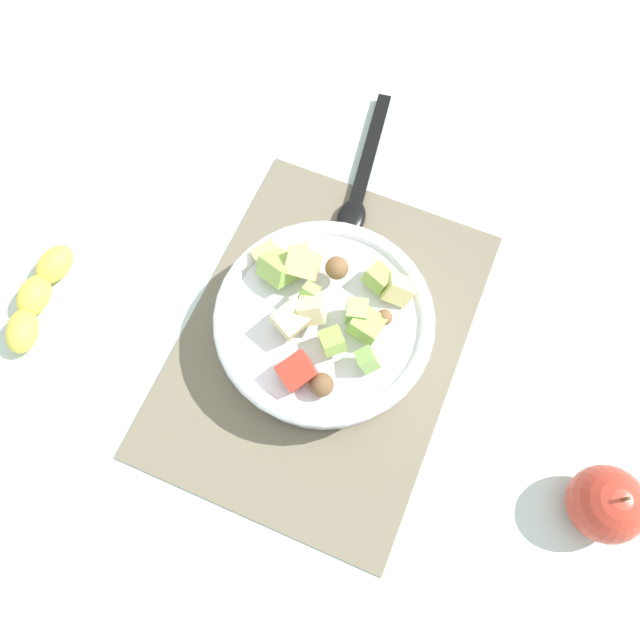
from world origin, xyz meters
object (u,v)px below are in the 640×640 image
at_px(whole_apple, 606,504).
at_px(salad_bowl, 320,321).
at_px(serving_spoon, 360,186).
at_px(banana_whole, 37,297).

bearing_deg(whole_apple, salad_bowl, 78.44).
xyz_separation_m(serving_spoon, whole_apple, (-0.28, -0.38, 0.03)).
height_order(serving_spoon, whole_apple, whole_apple).
distance_m(serving_spoon, banana_whole, 0.43).
distance_m(salad_bowl, banana_whole, 0.35).
relative_size(salad_bowl, serving_spoon, 1.06).
relative_size(serving_spoon, whole_apple, 2.56).
distance_m(salad_bowl, whole_apple, 0.36).
distance_m(whole_apple, banana_whole, 0.68).
xyz_separation_m(salad_bowl, whole_apple, (-0.07, -0.35, -0.00)).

